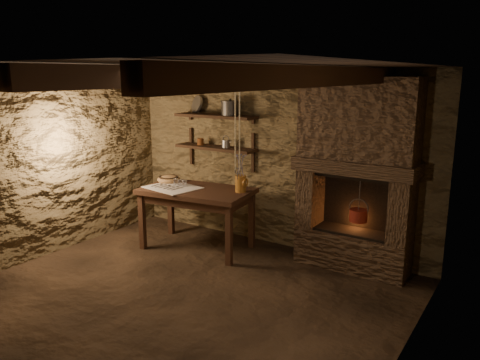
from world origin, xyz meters
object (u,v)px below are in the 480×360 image
Objects in this scene: red_pot at (358,215)px; wooden_bowl at (169,179)px; work_table at (197,216)px; iron_stockpot at (230,109)px; stoneware_jug at (241,176)px.

wooden_bowl is at bearing -172.22° from red_pot.
work_table is at bearing -167.39° from red_pot.
iron_stockpot is (0.73, 0.48, 0.99)m from wooden_bowl.
red_pot is (1.92, -0.12, -1.16)m from iron_stockpot.
work_table is 1.53m from iron_stockpot.
iron_stockpot reaches higher than work_table.
iron_stockpot is 0.44× the size of red_pot.
work_table is 6.48× the size of iron_stockpot.
red_pot is (2.07, 0.46, 0.26)m from work_table.
stoneware_jug is at bearing -169.47° from red_pot.
iron_stockpot reaches higher than stoneware_jug.
iron_stockpot is (-0.43, 0.40, 0.81)m from stoneware_jug.
stoneware_jug reaches higher than red_pot.
stoneware_jug is at bearing 4.21° from wooden_bowl.
wooden_bowl is (-0.58, 0.10, 0.42)m from work_table.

